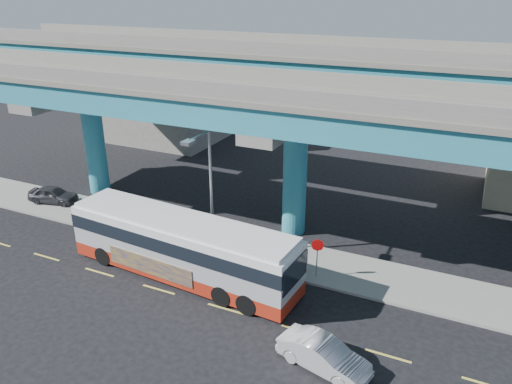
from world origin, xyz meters
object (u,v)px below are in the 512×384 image
at_px(parked_car, 53,195).
at_px(stop_sign, 317,250).
at_px(transit_bus, 182,245).
at_px(street_lamp, 206,178).
at_px(sedan, 324,355).

xyz_separation_m(parked_car, stop_sign, (20.55, -1.43, 1.03)).
relative_size(transit_bus, stop_sign, 5.93).
bearing_deg(stop_sign, street_lamp, -165.92).
distance_m(transit_bus, sedan, 9.95).
height_order(transit_bus, street_lamp, street_lamp).
bearing_deg(street_lamp, sedan, -32.64).
xyz_separation_m(sedan, street_lamp, (-8.76, 5.61, 4.50)).
xyz_separation_m(sedan, stop_sign, (-2.46, 6.35, 1.12)).
height_order(sedan, stop_sign, stop_sign).
relative_size(sedan, stop_sign, 1.84).
height_order(transit_bus, parked_car, transit_bus).
distance_m(street_lamp, stop_sign, 7.18).
bearing_deg(sedan, parked_car, 85.22).
relative_size(transit_bus, parked_car, 3.59).
height_order(street_lamp, stop_sign, street_lamp).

